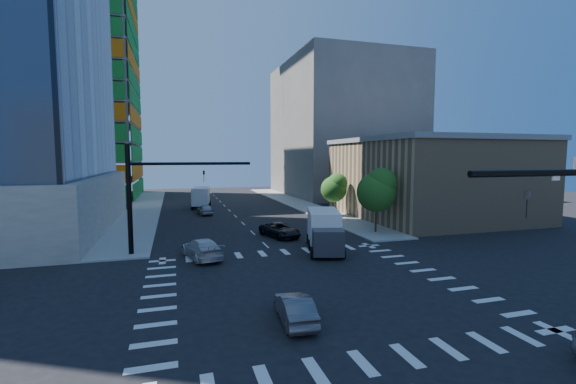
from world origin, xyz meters
name	(u,v)px	position (x,y,z in m)	size (l,w,h in m)	color
ground	(310,287)	(0.00, 0.00, 0.00)	(160.00, 160.00, 0.00)	black
road_markings	(310,287)	(0.00, 0.00, 0.01)	(20.00, 20.00, 0.01)	silver
sidewalk_ne	(299,204)	(12.50, 40.00, 0.07)	(5.00, 60.00, 0.15)	gray
sidewalk_nw	(144,210)	(-12.50, 40.00, 0.07)	(5.00, 60.00, 0.15)	gray
construction_building	(64,70)	(-27.41, 61.93, 24.61)	(25.16, 34.50, 70.60)	slate
commercial_building	(429,178)	(25.00, 22.00, 5.31)	(20.50, 22.50, 10.60)	tan
bg_building_ne	(341,129)	(27.00, 55.00, 14.00)	(24.00, 30.00, 28.00)	#64605A
signal_mast_nw	(148,189)	(-10.00, 11.50, 5.49)	(10.20, 0.40, 9.00)	black
tree_south	(378,190)	(12.63, 13.90, 4.69)	(4.16, 4.16, 6.82)	#382316
tree_north	(335,187)	(12.93, 25.90, 3.99)	(3.54, 3.52, 5.78)	#382316
car_nb_far	(280,230)	(2.22, 15.12, 0.72)	(2.39, 5.19, 1.44)	black
car_sb_near	(202,249)	(-5.97, 8.94, 0.79)	(2.22, 5.45, 1.58)	silver
car_sb_mid	(205,209)	(-3.87, 32.74, 0.72)	(1.71, 4.24, 1.44)	#A3A3AA
car_sb_cross	(295,308)	(-2.42, -4.56, 0.68)	(1.45, 4.15, 1.37)	#57575D
box_truck_near	(325,234)	(4.36, 8.29, 1.51)	(4.45, 7.00, 3.40)	black
box_truck_far	(201,199)	(-3.82, 40.49, 1.46)	(3.54, 6.59, 3.29)	black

